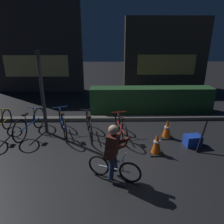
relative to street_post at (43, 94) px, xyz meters
name	(u,v)px	position (x,y,z in m)	size (l,w,h in m)	color
ground_plane	(105,152)	(1.85, -1.20, -1.25)	(40.00, 40.00, 0.00)	black
sidewalk_curb	(106,118)	(1.85, 1.00, -1.19)	(12.00, 0.24, 0.12)	#56544F
hedge_row	(151,100)	(3.65, 1.90, -0.76)	(4.80, 0.70, 0.99)	#214723
storefront_left	(36,47)	(-1.77, 5.30, 1.06)	(4.74, 0.54, 4.66)	#383330
storefront_right	(166,54)	(5.22, 6.00, 0.67)	(4.66, 0.54, 3.87)	#42382D
street_post	(43,94)	(0.00, 0.00, 0.00)	(0.10, 0.10, 2.51)	#2D2D33
parked_bike_left_mid	(30,124)	(-0.45, -0.10, -0.90)	(0.50, 1.68, 0.79)	black
parked_bike_center_left	(63,123)	(0.53, -0.08, -0.89)	(0.61, 1.66, 0.80)	black
parked_bike_center_right	(89,125)	(1.36, -0.24, -0.91)	(0.46, 1.64, 0.77)	black
parked_bike_right_mid	(121,127)	(2.32, -0.33, -0.93)	(0.46, 1.54, 0.72)	black
traffic_cone_near	(157,144)	(3.18, -1.30, -0.97)	(0.36, 0.36, 0.59)	black
traffic_cone_far	(167,129)	(3.69, -0.40, -0.97)	(0.36, 0.36, 0.58)	black
blue_crate	(193,140)	(4.29, -0.90, -1.10)	(0.44, 0.32, 0.30)	#193DB7
cyclist	(113,152)	(2.04, -2.26, -0.62)	(1.12, 0.65, 1.25)	black
closed_umbrella	(202,137)	(4.40, -1.15, -0.86)	(0.05, 0.05, 0.85)	black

